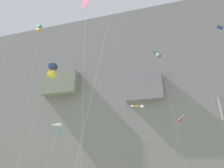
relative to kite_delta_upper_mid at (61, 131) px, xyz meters
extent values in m
cube|color=gray|center=(8.20, 46.42, 23.15)|extent=(180.00, 20.29, 61.36)
cube|color=gray|center=(-22.24, 34.95, 23.90)|extent=(13.42, 4.14, 8.48)
cube|color=gray|center=(8.20, 36.33, 19.49)|extent=(12.07, 4.68, 9.18)
pyramid|color=white|center=(0.03, 0.08, 0.10)|extent=(1.97, 1.70, 0.18)
cube|color=#38B2D1|center=(-0.20, -0.43, -0.08)|extent=(0.23, 0.42, 0.48)
cylinder|color=silver|center=(-0.61, -1.53, -3.75)|extent=(0.85, 2.23, 7.33)
ellipsoid|color=white|center=(9.63, 13.86, 6.69)|extent=(0.94, 0.70, 0.60)
ellipsoid|color=orange|center=(8.65, 13.68, 6.74)|extent=(0.91, 0.60, 0.50)
ellipsoid|color=white|center=(7.67, 13.51, 6.80)|extent=(0.89, 0.50, 0.40)
ellipsoid|color=purple|center=(6.70, 13.33, 6.86)|extent=(0.86, 0.39, 0.30)
cylinder|color=silver|center=(9.35, 13.26, -0.42)|extent=(0.06, 1.11, 13.97)
cylinder|color=silver|center=(8.37, -8.88, 4.61)|extent=(2.84, 3.88, 24.04)
cube|color=teal|center=(-11.88, 6.17, 25.22)|extent=(0.88, 0.88, 0.53)
cube|color=orange|center=(-11.88, 6.17, 24.25)|extent=(0.88, 0.88, 0.53)
cylinder|color=black|center=(-11.54, 6.17, 24.73)|extent=(0.03, 0.03, 1.43)
cylinder|color=black|center=(-12.22, 6.17, 24.73)|extent=(0.03, 0.03, 1.43)
cylinder|color=silver|center=(-10.65, 5.17, 8.29)|extent=(2.47, 2.01, 31.39)
cube|color=pink|center=(7.03, -9.87, 11.36)|extent=(1.51, 0.68, 1.59)
cylinder|color=black|center=(7.03, -9.87, 11.36)|extent=(0.09, 0.42, 1.29)
cube|color=red|center=(7.03, -9.87, 10.75)|extent=(0.18, 0.10, 0.10)
cube|color=purple|center=(7.05, -9.87, 10.42)|extent=(0.19, 0.05, 0.10)
cube|color=purple|center=(7.03, -9.87, 10.08)|extent=(0.19, 0.05, 0.10)
cylinder|color=silver|center=(7.57, -10.41, 1.87)|extent=(1.10, 1.10, 18.56)
cube|color=navy|center=(-3.75, 1.63, 11.25)|extent=(1.15, 1.15, 0.77)
cube|color=yellow|center=(-3.75, 1.63, 9.83)|extent=(1.15, 1.15, 0.77)
cylinder|color=black|center=(-3.25, 1.63, 10.54)|extent=(0.04, 0.04, 2.08)
cylinder|color=black|center=(-4.24, 1.63, 10.54)|extent=(0.04, 0.04, 2.08)
cylinder|color=silver|center=(-4.00, -0.74, 1.02)|extent=(0.53, 4.76, 16.86)
cube|color=navy|center=(28.18, 17.17, 24.99)|extent=(1.59, 0.20, 1.58)
cylinder|color=black|center=(28.18, 17.17, 24.99)|extent=(0.07, 0.25, 1.30)
cube|color=red|center=(28.13, 17.17, 24.39)|extent=(0.19, 0.03, 0.09)
cube|color=#8CCC33|center=(28.21, 17.17, 24.07)|extent=(0.19, 0.03, 0.09)
cube|color=#8CCC33|center=(28.21, 17.17, 23.74)|extent=(0.19, 0.07, 0.09)
ellipsoid|color=red|center=(15.90, 8.76, 2.35)|extent=(0.68, 0.72, 0.60)
ellipsoid|color=blue|center=(16.09, 8.17, 2.46)|extent=(0.59, 0.68, 0.50)
ellipsoid|color=red|center=(16.29, 7.59, 2.56)|extent=(0.49, 0.63, 0.41)
ellipsoid|color=green|center=(16.49, 7.01, 2.66)|extent=(0.39, 0.59, 0.32)
cylinder|color=silver|center=(14.53, 8.05, -2.58)|extent=(2.87, 1.08, 9.66)
ellipsoid|color=blue|center=(14.14, 19.94, 21.24)|extent=(1.21, 1.22, 0.91)
ellipsoid|color=white|center=(13.66, 18.93, 21.24)|extent=(1.06, 1.15, 0.74)
ellipsoid|color=blue|center=(13.18, 17.91, 21.25)|extent=(0.91, 1.08, 0.58)
ellipsoid|color=green|center=(12.70, 16.90, 21.25)|extent=(0.76, 1.01, 0.41)
cylinder|color=silver|center=(15.28, 17.37, 6.80)|extent=(2.59, 4.54, 28.42)
camera|label=1|loc=(13.56, -23.57, -4.39)|focal=30.83mm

